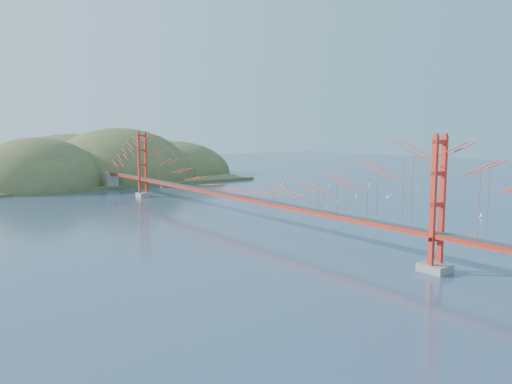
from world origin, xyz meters
TOP-DOWN VIEW (x-y plane):
  - ground at (0.00, 0.00)m, footprint 320.00×320.00m
  - bridge at (0.00, 0.18)m, footprint 2.20×94.40m
  - far_headlands at (2.21, 68.52)m, footprint 84.00×58.00m
  - sailboat_8 at (30.71, 6.76)m, footprint 0.66×0.66m
  - sailboat_9 at (36.45, 3.63)m, footprint 0.58×0.58m
  - sailboat_16 at (23.47, 13.51)m, footprint 0.64×0.64m
  - sailboat_2 at (28.43, -18.06)m, footprint 0.63×0.62m
  - sailboat_12 at (8.99, 41.32)m, footprint 0.58×0.51m
  - sailboat_0 at (14.31, -20.69)m, footprint 0.59×0.63m
  - sailboat_7 at (32.79, 30.25)m, footprint 0.59×0.53m
  - sailboat_15 at (37.32, 37.51)m, footprint 0.67×0.67m
  - sailboat_17 at (47.08, 17.93)m, footprint 0.53×0.44m
  - sailboat_5 at (34.88, 3.13)m, footprint 0.54×0.63m
  - sailboat_11 at (50.70, 7.95)m, footprint 0.64×0.64m
  - sailboat_14 at (17.09, 0.37)m, footprint 0.64×0.64m
  - sailboat_4 at (39.91, 22.88)m, footprint 0.51×0.51m
  - sailboat_extra_1 at (22.45, 3.56)m, footprint 0.56×0.56m

SIDE VIEW (x-z plane):
  - ground at x=0.00m, z-range 0.00..0.00m
  - far_headlands at x=2.21m, z-range -12.50..12.50m
  - sailboat_4 at x=39.91m, z-range -0.15..0.42m
  - sailboat_extra_1 at x=22.45m, z-range -0.16..0.43m
  - sailboat_17 at x=47.08m, z-range -0.16..0.45m
  - sailboat_9 at x=36.45m, z-range -0.17..0.46m
  - sailboat_7 at x=32.79m, z-range -0.18..0.48m
  - sailboat_12 at x=8.99m, z-range -0.18..0.48m
  - sailboat_14 at x=17.09m, z-range -0.18..0.48m
  - sailboat_11 at x=50.70m, z-range -0.19..0.49m
  - sailboat_16 at x=23.47m, z-range -0.19..0.49m
  - sailboat_0 at x=14.31m, z-range -0.20..0.51m
  - sailboat_2 at x=28.43m, z-range -0.20..0.51m
  - sailboat_8 at x=30.71m, z-range -0.20..0.51m
  - sailboat_15 at x=37.32m, z-range -0.20..0.51m
  - sailboat_5 at x=34.88m, z-range -0.21..0.52m
  - bridge at x=0.00m, z-range 1.01..13.01m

